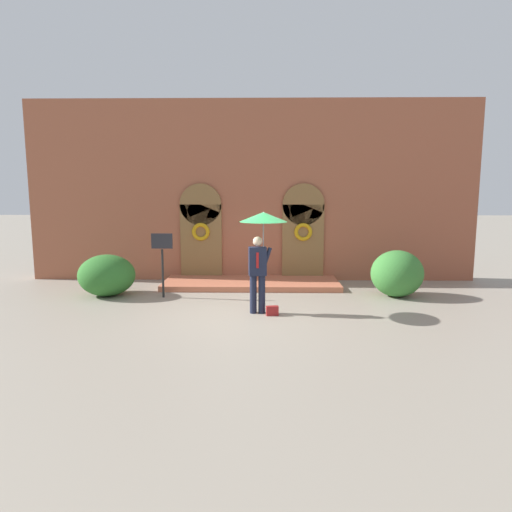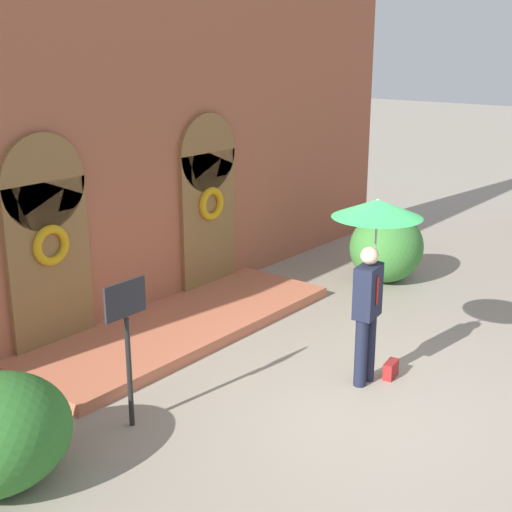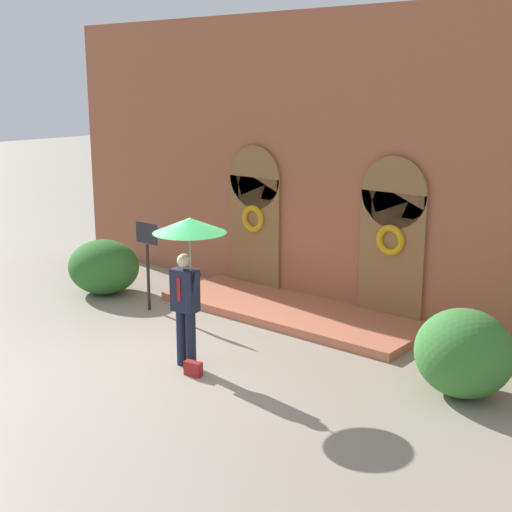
{
  "view_description": "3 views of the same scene",
  "coord_description": "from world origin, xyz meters",
  "px_view_note": "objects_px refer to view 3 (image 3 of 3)",
  "views": [
    {
      "loc": [
        0.38,
        -10.32,
        2.89
      ],
      "look_at": [
        0.16,
        1.79,
        1.09
      ],
      "focal_mm": 32.0,
      "sensor_mm": 36.0,
      "label": 1
    },
    {
      "loc": [
        -7.05,
        -3.99,
        4.19
      ],
      "look_at": [
        -0.12,
        1.52,
        1.49
      ],
      "focal_mm": 50.0,
      "sensor_mm": 36.0,
      "label": 2
    },
    {
      "loc": [
        7.67,
        -7.22,
        4.32
      ],
      "look_at": [
        0.33,
        1.62,
        1.48
      ],
      "focal_mm": 50.0,
      "sensor_mm": 36.0,
      "label": 3
    }
  ],
  "objects_px": {
    "shrub_left": "(104,267)",
    "shrub_right": "(464,353)",
    "sign_post": "(147,251)",
    "handbag": "(193,369)",
    "person_with_umbrella": "(189,247)"
  },
  "relations": [
    {
      "from": "sign_post",
      "to": "shrub_right",
      "type": "xyz_separation_m",
      "value": [
        6.27,
        0.21,
        -0.54
      ]
    },
    {
      "from": "sign_post",
      "to": "shrub_left",
      "type": "bearing_deg",
      "value": 173.64
    },
    {
      "from": "person_with_umbrella",
      "to": "shrub_left",
      "type": "height_order",
      "value": "person_with_umbrella"
    },
    {
      "from": "handbag",
      "to": "sign_post",
      "type": "xyz_separation_m",
      "value": [
        -2.89,
        1.72,
        1.05
      ]
    },
    {
      "from": "handbag",
      "to": "shrub_left",
      "type": "bearing_deg",
      "value": 148.79
    },
    {
      "from": "handbag",
      "to": "shrub_left",
      "type": "relative_size",
      "value": 0.18
    },
    {
      "from": "person_with_umbrella",
      "to": "sign_post",
      "type": "height_order",
      "value": "person_with_umbrella"
    },
    {
      "from": "person_with_umbrella",
      "to": "shrub_right",
      "type": "bearing_deg",
      "value": 25.55
    },
    {
      "from": "shrub_left",
      "to": "shrub_right",
      "type": "distance_m",
      "value": 7.84
    },
    {
      "from": "handbag",
      "to": "person_with_umbrella",
      "type": "bearing_deg",
      "value": 132.3
    },
    {
      "from": "sign_post",
      "to": "handbag",
      "type": "bearing_deg",
      "value": -30.79
    },
    {
      "from": "person_with_umbrella",
      "to": "shrub_right",
      "type": "distance_m",
      "value": 4.22
    },
    {
      "from": "person_with_umbrella",
      "to": "handbag",
      "type": "relative_size",
      "value": 8.44
    },
    {
      "from": "person_with_umbrella",
      "to": "handbag",
      "type": "height_order",
      "value": "person_with_umbrella"
    },
    {
      "from": "person_with_umbrella",
      "to": "shrub_right",
      "type": "height_order",
      "value": "person_with_umbrella"
    }
  ]
}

